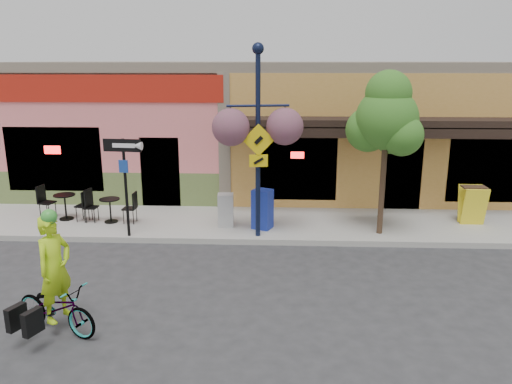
% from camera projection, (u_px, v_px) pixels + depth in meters
% --- Properties ---
extents(ground, '(90.00, 90.00, 0.00)m').
position_uv_depth(ground, '(252.00, 252.00, 12.23)').
color(ground, '#2D2D30').
rests_on(ground, ground).
extents(sidewalk, '(24.00, 3.00, 0.15)m').
position_uv_depth(sidewalk, '(255.00, 224.00, 14.14)').
color(sidewalk, '#9E9B93').
rests_on(sidewalk, ground).
extents(curb, '(24.00, 0.12, 0.15)m').
position_uv_depth(curb, '(253.00, 241.00, 12.74)').
color(curb, '#A8A59E').
rests_on(curb, ground).
extents(building, '(18.20, 8.20, 4.50)m').
position_uv_depth(building, '(262.00, 123.00, 18.90)').
color(building, '#EE7677').
rests_on(building, ground).
extents(bicycle, '(1.80, 1.19, 0.89)m').
position_uv_depth(bicycle, '(56.00, 308.00, 8.56)').
color(bicycle, maroon).
rests_on(bicycle, ground).
extents(cyclist_rider, '(0.67, 0.79, 1.86)m').
position_uv_depth(cyclist_rider, '(56.00, 282.00, 8.44)').
color(cyclist_rider, '#B5E518').
rests_on(cyclist_rider, ground).
extents(lamp_post, '(1.62, 0.85, 4.83)m').
position_uv_depth(lamp_post, '(258.00, 143.00, 12.34)').
color(lamp_post, black).
rests_on(lamp_post, sidewalk).
extents(one_way_sign, '(0.99, 0.31, 2.54)m').
position_uv_depth(one_way_sign, '(126.00, 188.00, 12.63)').
color(one_way_sign, black).
rests_on(one_way_sign, sidewalk).
extents(cafe_set_left, '(1.73, 1.13, 0.96)m').
position_uv_depth(cafe_set_left, '(65.00, 203.00, 14.16)').
color(cafe_set_left, black).
rests_on(cafe_set_left, sidewalk).
extents(cafe_set_right, '(1.52, 0.81, 0.89)m').
position_uv_depth(cafe_set_right, '(110.00, 207.00, 13.92)').
color(cafe_set_right, black).
rests_on(cafe_set_right, sidewalk).
extents(newspaper_box_blue, '(0.61, 0.58, 1.08)m').
position_uv_depth(newspaper_box_blue, '(262.00, 209.00, 13.40)').
color(newspaper_box_blue, '#1A2EA0').
rests_on(newspaper_box_blue, sidewalk).
extents(newspaper_box_grey, '(0.44, 0.41, 0.90)m').
position_uv_depth(newspaper_box_grey, '(226.00, 210.00, 13.60)').
color(newspaper_box_grey, '#A8A8A8').
rests_on(newspaper_box_grey, sidewalk).
extents(street_tree, '(2.13, 2.13, 4.25)m').
position_uv_depth(street_tree, '(384.00, 154.00, 12.61)').
color(street_tree, '#3D7A26').
rests_on(street_tree, sidewalk).
extents(sandwich_board, '(0.65, 0.48, 1.07)m').
position_uv_depth(sandwich_board, '(475.00, 207.00, 13.60)').
color(sandwich_board, yellow).
rests_on(sandwich_board, sidewalk).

